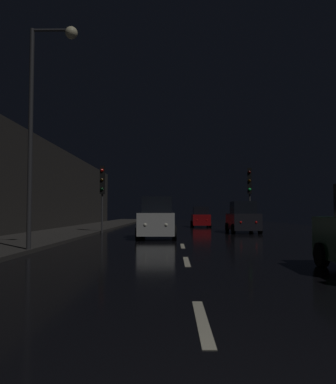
# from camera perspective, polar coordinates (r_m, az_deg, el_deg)

# --- Properties ---
(ground) EXTENTS (27.43, 84.00, 0.02)m
(ground) POSITION_cam_1_polar(r_m,az_deg,el_deg) (26.81, 1.64, -6.02)
(ground) COLOR black
(sidewalk_left) EXTENTS (4.40, 84.00, 0.15)m
(sidewalk_left) POSITION_cam_1_polar(r_m,az_deg,el_deg) (27.74, -14.16, -5.65)
(sidewalk_left) COLOR #33302D
(sidewalk_left) RESTS_ON ground
(building_facade_left) EXTENTS (0.80, 63.00, 6.71)m
(building_facade_left) POSITION_cam_1_polar(r_m,az_deg,el_deg) (25.30, -21.83, 1.63)
(building_facade_left) COLOR #2D2B28
(building_facade_left) RESTS_ON ground
(lane_centerline) EXTENTS (0.16, 13.51, 0.01)m
(lane_centerline) POSITION_cam_1_polar(r_m,az_deg,el_deg) (11.20, 2.80, -10.33)
(lane_centerline) COLOR beige
(lane_centerline) RESTS_ON ground
(traffic_light_far_right) EXTENTS (0.36, 0.48, 4.67)m
(traffic_light_far_right) POSITION_cam_1_polar(r_m,az_deg,el_deg) (29.29, 11.83, 0.92)
(traffic_light_far_right) COLOR #38383A
(traffic_light_far_right) RESTS_ON ground
(traffic_light_far_left) EXTENTS (0.32, 0.47, 4.56)m
(traffic_light_far_left) POSITION_cam_1_polar(r_m,az_deg,el_deg) (26.77, -9.59, 1.07)
(traffic_light_far_left) COLOR #38383A
(traffic_light_far_left) RESTS_ON ground
(streetlamp_overhead) EXTENTS (1.70, 0.44, 8.04)m
(streetlamp_overhead) POSITION_cam_1_polar(r_m,az_deg,el_deg) (14.78, -17.80, 12.11)
(streetlamp_overhead) COLOR #2D2D30
(streetlamp_overhead) RESTS_ON ground
(car_approaching_headlights) EXTENTS (2.07, 4.49, 2.26)m
(car_approaching_headlights) POSITION_cam_1_polar(r_m,az_deg,el_deg) (21.40, -1.55, -4.02)
(car_approaching_headlights) COLOR silver
(car_approaching_headlights) RESTS_ON ground
(car_distant_taillights) EXTENTS (1.78, 3.84, 1.94)m
(car_distant_taillights) POSITION_cam_1_polar(r_m,az_deg,el_deg) (36.99, 4.78, -3.76)
(car_distant_taillights) COLOR maroon
(car_distant_taillights) RESTS_ON ground
(car_parked_right_far) EXTENTS (1.98, 4.29, 2.16)m
(car_parked_right_far) POSITION_cam_1_polar(r_m,az_deg,el_deg) (27.56, 10.87, -3.81)
(car_parked_right_far) COLOR black
(car_parked_right_far) RESTS_ON ground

